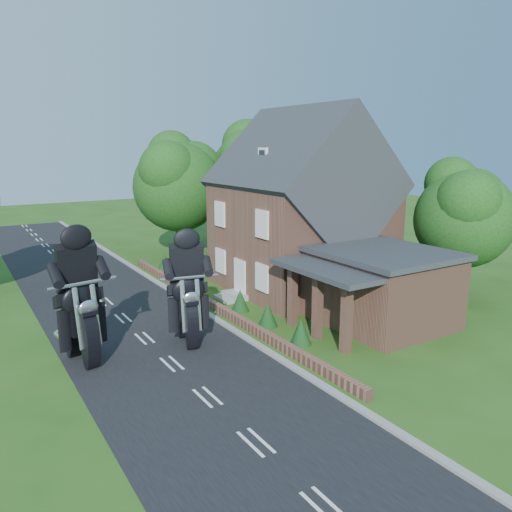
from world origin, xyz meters
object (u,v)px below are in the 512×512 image
motorcycle_lead (189,327)px  motorcycle_follow (83,343)px  house (301,213)px  garden_wall (213,305)px  annex (379,286)px

motorcycle_lead → motorcycle_follow: (-4.15, 0.40, 0.07)m
house → motorcycle_follow: 14.34m
garden_wall → motorcycle_lead: bearing=-129.6°
annex → house: bearing=84.8°
annex → motorcycle_lead: size_ratio=4.50×
annex → motorcycle_lead: (-8.49, 2.27, -1.04)m
garden_wall → house: (6.19, 1.00, 4.14)m
annex → motorcycle_follow: annex is taller
annex → garden_wall: bearing=133.8°
house → annex: 7.30m
house → annex: house is taller
garden_wall → motorcycle_follow: (-7.08, -3.13, 0.59)m
garden_wall → motorcycle_lead: (-2.92, -3.53, 0.53)m
motorcycle_lead → motorcycle_follow: motorcycle_follow is taller
motorcycle_lead → garden_wall: bearing=-117.9°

